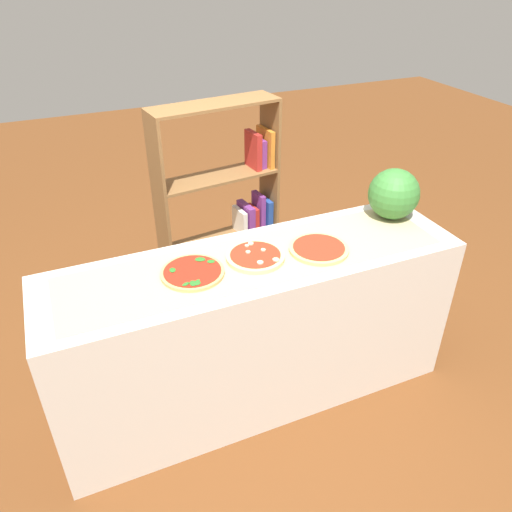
# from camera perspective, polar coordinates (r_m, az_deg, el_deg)

# --- Properties ---
(ground_plane) EXTENTS (12.00, 12.00, 0.00)m
(ground_plane) POSITION_cam_1_polar(r_m,az_deg,el_deg) (2.94, 0.00, -15.09)
(ground_plane) COLOR brown
(counter) EXTENTS (2.06, 0.57, 0.89)m
(counter) POSITION_cam_1_polar(r_m,az_deg,el_deg) (2.64, 0.00, -8.55)
(counter) COLOR beige
(counter) RESTS_ON ground_plane
(parchment_paper) EXTENTS (1.85, 0.45, 0.00)m
(parchment_paper) POSITION_cam_1_polar(r_m,az_deg,el_deg) (2.37, 0.00, -0.39)
(parchment_paper) COLOR tan
(parchment_paper) RESTS_ON counter
(pizza_spinach_0) EXTENTS (0.29, 0.29, 0.02)m
(pizza_spinach_0) POSITION_cam_1_polar(r_m,az_deg,el_deg) (2.28, -7.29, -1.87)
(pizza_spinach_0) COLOR tan
(pizza_spinach_0) RESTS_ON parchment_paper
(pizza_mushroom_1) EXTENTS (0.28, 0.28, 0.03)m
(pizza_mushroom_1) POSITION_cam_1_polar(r_m,az_deg,el_deg) (2.37, -0.07, -0.04)
(pizza_mushroom_1) COLOR #E5C17F
(pizza_mushroom_1) RESTS_ON parchment_paper
(pizza_plain_2) EXTENTS (0.30, 0.30, 0.02)m
(pizza_plain_2) POSITION_cam_1_polar(r_m,az_deg,el_deg) (2.45, 7.22, 0.85)
(pizza_plain_2) COLOR #DBB26B
(pizza_plain_2) RESTS_ON parchment_paper
(watermelon) EXTENTS (0.27, 0.27, 0.27)m
(watermelon) POSITION_cam_1_polar(r_m,az_deg,el_deg) (2.79, 15.54, 6.89)
(watermelon) COLOR #387A33
(watermelon) RESTS_ON counter
(bookshelf) EXTENTS (0.82, 0.33, 1.38)m
(bookshelf) POSITION_cam_1_polar(r_m,az_deg,el_deg) (3.33, -2.74, 5.19)
(bookshelf) COLOR brown
(bookshelf) RESTS_ON ground_plane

